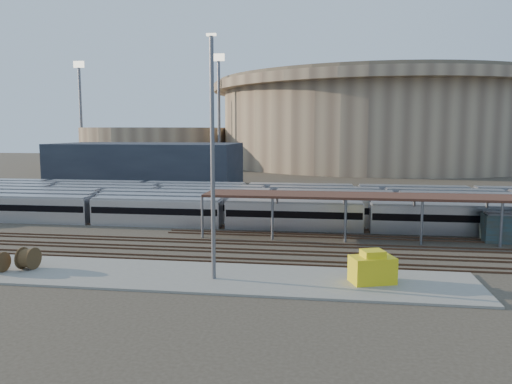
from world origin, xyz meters
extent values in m
plane|color=#383026|center=(0.00, 0.00, 0.00)|extent=(420.00, 420.00, 0.00)
cube|color=gray|center=(-5.00, -15.00, 0.10)|extent=(50.00, 9.00, 0.20)
cube|color=silver|center=(-6.75, 8.00, 1.80)|extent=(112.00, 2.90, 3.60)
cube|color=silver|center=(-8.05, 12.20, 1.80)|extent=(112.00, 2.90, 3.60)
cube|color=silver|center=(9.41, 16.40, 1.80)|extent=(112.00, 2.90, 3.60)
cube|color=silver|center=(-1.43, 20.60, 1.80)|extent=(112.00, 2.90, 3.60)
cube|color=silver|center=(-3.06, 24.80, 1.80)|extent=(112.00, 2.90, 3.60)
cube|color=silver|center=(-7.09, 29.00, 1.80)|extent=(112.00, 2.90, 3.60)
cylinder|color=slate|center=(-8.00, 1.30, 2.50)|extent=(0.30, 0.30, 5.00)
cylinder|color=slate|center=(-8.00, 6.70, 2.50)|extent=(0.30, 0.30, 5.00)
cylinder|color=slate|center=(0.57, 1.30, 2.50)|extent=(0.30, 0.30, 5.00)
cylinder|color=slate|center=(0.57, 6.70, 2.50)|extent=(0.30, 0.30, 5.00)
cylinder|color=slate|center=(9.14, 1.30, 2.50)|extent=(0.30, 0.30, 5.00)
cylinder|color=slate|center=(9.14, 6.70, 2.50)|extent=(0.30, 0.30, 5.00)
cylinder|color=slate|center=(17.71, 1.30, 2.50)|extent=(0.30, 0.30, 5.00)
cylinder|color=slate|center=(17.71, 6.70, 2.50)|extent=(0.30, 0.30, 5.00)
cylinder|color=slate|center=(26.29, 1.30, 2.50)|extent=(0.30, 0.30, 5.00)
cylinder|color=slate|center=(26.29, 6.70, 2.50)|extent=(0.30, 0.30, 5.00)
cube|color=#3A2518|center=(22.00, 4.00, 5.15)|extent=(60.00, 6.00, 0.30)
cube|color=#4C3323|center=(0.00, -1.75, 0.09)|extent=(170.00, 0.12, 0.18)
cube|color=#4C3323|center=(0.00, -0.25, 0.09)|extent=(170.00, 0.12, 0.18)
cube|color=#4C3323|center=(0.00, -5.75, 0.09)|extent=(170.00, 0.12, 0.18)
cube|color=#4C3323|center=(0.00, -4.25, 0.09)|extent=(170.00, 0.12, 0.18)
cube|color=#4C3323|center=(0.00, -9.75, 0.09)|extent=(170.00, 0.12, 0.18)
cube|color=#4C3323|center=(0.00, -8.25, 0.09)|extent=(170.00, 0.12, 0.18)
cylinder|color=gray|center=(25.00, 140.00, 14.00)|extent=(116.00, 116.00, 28.00)
cylinder|color=gray|center=(25.00, 140.00, 29.50)|extent=(124.00, 124.00, 3.00)
cylinder|color=brown|center=(25.00, 140.00, 31.75)|extent=(120.00, 120.00, 1.50)
cylinder|color=gray|center=(-60.00, 130.00, 7.00)|extent=(56.00, 56.00, 14.00)
cube|color=#1E232D|center=(-35.00, 55.00, 5.00)|extent=(42.00, 20.00, 10.00)
cylinder|color=slate|center=(-30.00, 110.00, 18.00)|extent=(1.00, 1.00, 36.00)
cube|color=#FFF2CC|center=(-30.00, 110.00, 37.20)|extent=(4.00, 0.60, 2.40)
cylinder|color=slate|center=(-85.00, 120.00, 18.00)|extent=(1.00, 1.00, 36.00)
cube|color=#FFF2CC|center=(-85.00, 120.00, 37.20)|extent=(4.00, 0.60, 2.40)
cylinder|color=slate|center=(-10.00, 160.00, 18.00)|extent=(1.00, 1.00, 36.00)
cube|color=#FFF2CC|center=(-10.00, 160.00, 37.20)|extent=(4.00, 0.60, 2.40)
cylinder|color=#533A21|center=(-20.31, -15.27, 1.23)|extent=(1.40, 2.19, 2.05)
cylinder|color=slate|center=(-2.62, -15.65, 10.45)|extent=(0.36, 0.36, 20.49)
cube|color=#FFF2CC|center=(-2.62, -15.65, 20.79)|extent=(0.80, 0.31, 0.20)
cube|color=yellow|center=(10.91, -14.84, 1.32)|extent=(4.11, 3.27, 2.24)
camera|label=1|loc=(7.13, -56.78, 13.00)|focal=35.00mm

